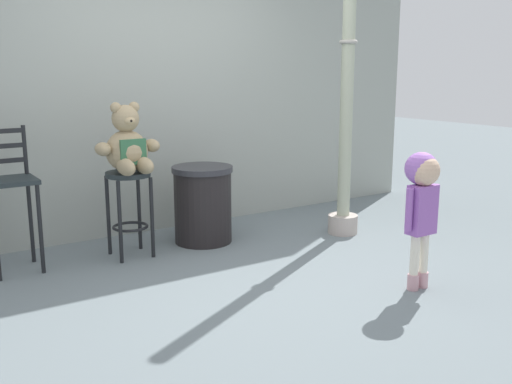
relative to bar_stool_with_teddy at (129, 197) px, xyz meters
name	(u,v)px	position (x,y,z in m)	size (l,w,h in m)	color
ground_plane	(248,278)	(0.53, -1.00, -0.51)	(24.00, 24.00, 0.00)	slate
building_wall	(147,61)	(0.53, 0.79, 1.11)	(6.44, 0.30, 3.24)	#9AA097
bar_stool_with_teddy	(129,197)	(0.00, 0.00, 0.00)	(0.37, 0.37, 0.72)	#21292B
teddy_bear	(128,147)	(0.00, -0.03, 0.42)	(0.53, 0.48, 0.57)	tan
child_walking	(422,191)	(1.44, -1.84, 0.21)	(0.31, 0.25, 0.99)	#C9959E
trash_bin	(203,204)	(0.70, 0.03, -0.16)	(0.55, 0.55, 0.70)	black
lamppost	(347,102)	(1.95, -0.46, 0.74)	(0.28, 0.28, 3.10)	#B4A69D
bar_chair_empty	(10,190)	(-0.89, 0.15, 0.13)	(0.37, 0.37, 1.12)	#21292B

